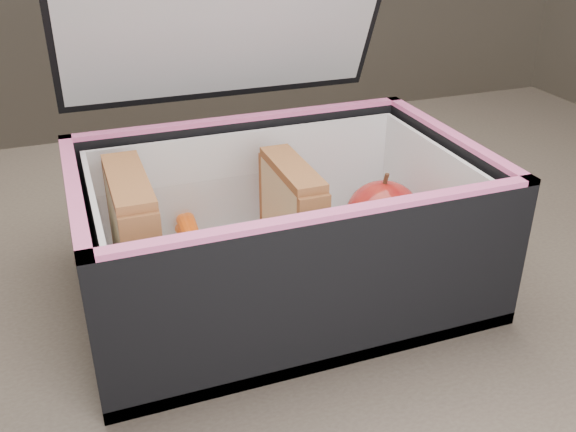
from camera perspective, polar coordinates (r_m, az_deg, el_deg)
name	(u,v)px	position (r m, az deg, el deg)	size (l,w,h in m)	color
kitchen_table	(274,353)	(0.62, -1.22, -12.12)	(1.20, 0.80, 0.75)	#66594E
lunch_bag	(278,218)	(0.51, -0.86, -0.15)	(0.31, 0.29, 0.30)	black
plastic_tub	(218,252)	(0.50, -6.24, -3.21)	(0.17, 0.12, 0.07)	white
sandwich_left	(135,242)	(0.48, -13.42, -2.28)	(0.03, 0.10, 0.11)	#D9BC8B
sandwich_right	(292,221)	(0.51, 0.36, -0.42)	(0.02, 0.09, 0.10)	#D9BC8B
carrot_sticks	(208,266)	(0.52, -7.10, -4.46)	(0.05, 0.14, 0.03)	#E34F07
paper_napkin	(372,247)	(0.57, 7.49, -2.72)	(0.08, 0.08, 0.01)	white
red_apple	(383,215)	(0.55, 8.46, 0.09)	(0.08, 0.08, 0.07)	maroon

